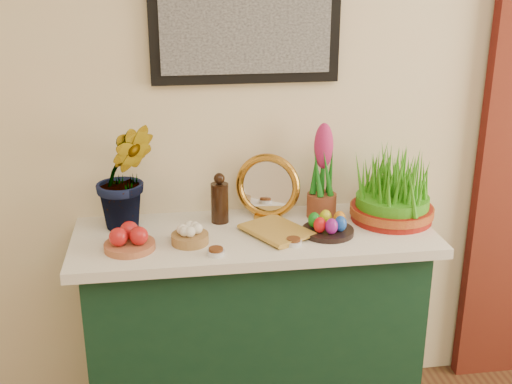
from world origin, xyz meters
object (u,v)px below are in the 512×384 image
mirror (268,187)px  book (257,236)px  sideboard (254,334)px  wheatgrass_sabzeh (393,191)px  hyacinth_green (124,159)px

mirror → book: mirror is taller
sideboard → wheatgrass_sabzeh: bearing=3.9°
hyacinth_green → book: hyacinth_green is taller
mirror → hyacinth_green: bearing=-177.5°
sideboard → hyacinth_green: bearing=166.6°
sideboard → hyacinth_green: 0.90m
mirror → book: size_ratio=1.07×
wheatgrass_sabzeh → sideboard: bearing=-176.1°
mirror → book: (-0.08, -0.23, -0.11)m
hyacinth_green → wheatgrass_sabzeh: size_ratio=1.66×
sideboard → wheatgrass_sabzeh: 0.82m
hyacinth_green → book: 0.59m
mirror → wheatgrass_sabzeh: 0.50m
book → wheatgrass_sabzeh: 0.60m
book → wheatgrass_sabzeh: size_ratio=0.74×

